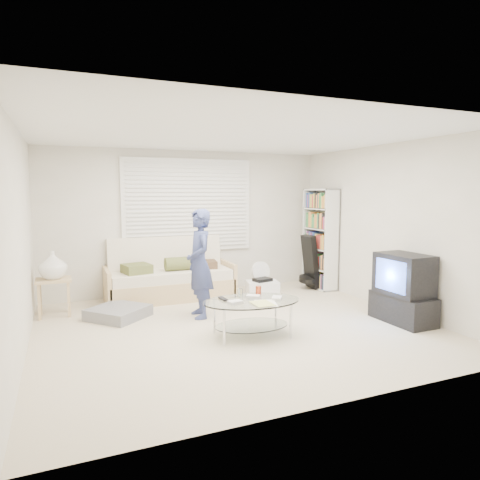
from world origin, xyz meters
name	(u,v)px	position (x,y,z in m)	size (l,w,h in m)	color
ground	(236,327)	(0.00, 0.00, 0.00)	(5.00, 5.00, 0.00)	beige
room_shell	(223,203)	(0.00, 0.48, 1.63)	(5.02, 4.52, 2.51)	beige
window_blinds	(189,205)	(0.00, 2.20, 1.55)	(2.32, 0.08, 1.62)	silver
futon_sofa	(170,279)	(-0.44, 1.87, 0.34)	(2.09, 0.84, 1.02)	tan
grey_floor_pillow	(118,313)	(-1.39, 1.03, 0.08)	(0.70, 0.70, 0.16)	gray
side_table	(53,268)	(-2.22, 1.49, 0.71)	(0.48, 0.39, 0.95)	tan
bookshelf	(320,239)	(2.32, 1.58, 0.92)	(0.29, 0.78, 1.84)	white
guitar_case	(310,266)	(2.11, 1.56, 0.43)	(0.35, 0.36, 0.98)	black
floor_fan	(260,275)	(1.08, 1.53, 0.34)	(0.36, 0.24, 0.59)	white
storage_bin	(262,290)	(0.96, 1.20, 0.16)	(0.58, 0.46, 0.36)	white
tv_unit	(403,289)	(2.20, -0.67, 0.46)	(0.49, 0.87, 0.95)	black
coffee_table	(252,307)	(0.06, -0.39, 0.36)	(1.28, 0.88, 0.57)	silver
standing_person	(199,263)	(-0.30, 0.64, 0.77)	(0.56, 0.37, 1.55)	navy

